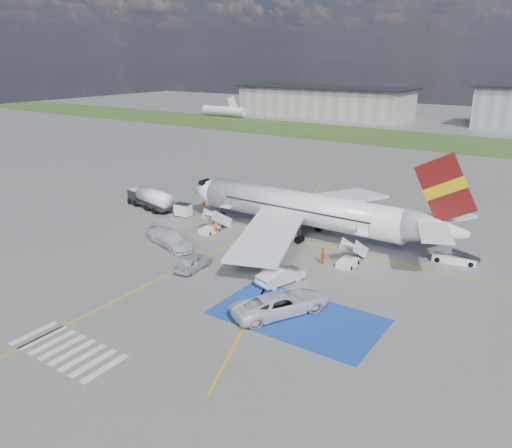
# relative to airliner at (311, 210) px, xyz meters

# --- Properties ---
(ground) EXTENTS (400.00, 400.00, 0.00)m
(ground) POSITION_rel_airliner_xyz_m (-1.51, -14.00, -3.39)
(ground) COLOR #60605E
(ground) RESTS_ON ground
(grass_strip) EXTENTS (400.00, 30.00, 0.01)m
(grass_strip) POSITION_rel_airliner_xyz_m (-1.51, 81.00, -3.39)
(grass_strip) COLOR #2D4C1E
(grass_strip) RESTS_ON ground
(taxiway_line_main) EXTENTS (120.00, 0.20, 0.01)m
(taxiway_line_main) POSITION_rel_airliner_xyz_m (-1.51, -2.00, -3.39)
(taxiway_line_main) COLOR gold
(taxiway_line_main) RESTS_ON ground
(taxiway_line_cross) EXTENTS (0.20, 60.00, 0.01)m
(taxiway_line_cross) POSITION_rel_airliner_xyz_m (-6.51, -24.00, -3.39)
(taxiway_line_cross) COLOR gold
(taxiway_line_cross) RESTS_ON ground
(taxiway_line_diag) EXTENTS (20.71, 56.45, 0.01)m
(taxiway_line_diag) POSITION_rel_airliner_xyz_m (-1.51, -2.00, -3.39)
(taxiway_line_diag) COLOR gold
(taxiway_line_diag) RESTS_ON ground
(staging_box) EXTENTS (14.00, 8.00, 0.01)m
(staging_box) POSITION_rel_airliner_xyz_m (8.49, -18.00, -3.39)
(staging_box) COLOR #1A3F9F
(staging_box) RESTS_ON ground
(crosswalk) EXTENTS (9.00, 4.00, 0.01)m
(crosswalk) POSITION_rel_airliner_xyz_m (-3.31, -32.00, -3.39)
(crosswalk) COLOR silver
(crosswalk) RESTS_ON ground
(terminal_west) EXTENTS (60.00, 22.00, 10.00)m
(terminal_west) POSITION_rel_airliner_xyz_m (-56.51, 116.00, 1.61)
(terminal_west) COLOR gray
(terminal_west) RESTS_ON ground
(airliner) EXTENTS (36.81, 32.95, 11.92)m
(airliner) POSITION_rel_airliner_xyz_m (0.00, 0.00, 0.00)
(airliner) COLOR white
(airliner) RESTS_ON ground
(airstairs_fwd) EXTENTS (1.90, 5.20, 3.60)m
(airstairs_fwd) POSITION_rel_airliner_xyz_m (-11.01, -5.30, -2.77)
(airstairs_fwd) COLOR white
(airstairs_fwd) RESTS_ON ground
(airstairs_aft) EXTENTS (1.90, 5.20, 3.60)m
(airstairs_aft) POSITION_rel_airliner_xyz_m (7.49, -5.30, -2.77)
(airstairs_aft) COLOR white
(airstairs_aft) RESTS_ON ground
(fuel_tanker) EXTENTS (9.07, 4.13, 3.00)m
(fuel_tanker) POSITION_rel_airliner_xyz_m (-24.50, -2.46, -2.13)
(fuel_tanker) COLOR black
(fuel_tanker) RESTS_ON ground
(gpu_cart) EXTENTS (2.30, 1.60, 1.82)m
(gpu_cart) POSITION_rel_airliner_xyz_m (-18.17, -2.61, -2.57)
(gpu_cart) COLOR white
(gpu_cart) RESTS_ON ground
(belt_loader) EXTENTS (4.90, 2.45, 1.42)m
(belt_loader) POSITION_rel_airliner_xyz_m (16.51, 1.51, -3.04)
(belt_loader) COLOR white
(belt_loader) RESTS_ON ground
(car_silver_a) EXTENTS (2.36, 4.91, 1.62)m
(car_silver_a) POSITION_rel_airliner_xyz_m (-5.29, -15.36, -2.58)
(car_silver_a) COLOR #B0B3B8
(car_silver_a) RESTS_ON ground
(car_silver_b) EXTENTS (3.24, 5.44, 1.69)m
(car_silver_b) POSITION_rel_airliner_xyz_m (3.91, -13.21, -2.55)
(car_silver_b) COLOR silver
(car_silver_b) RESTS_ON ground
(van_white_a) EXTENTS (5.82, 7.23, 2.47)m
(van_white_a) POSITION_rel_airliner_xyz_m (7.01, -18.26, -2.16)
(van_white_a) COLOR silver
(van_white_a) RESTS_ON ground
(van_white_b) EXTENTS (6.48, 4.18, 2.36)m
(van_white_b) POSITION_rel_airliner_xyz_m (-12.03, -11.75, -2.21)
(van_white_b) COLOR silver
(van_white_b) RESTS_ON ground
(crew_fwd) EXTENTS (0.70, 0.73, 1.68)m
(crew_fwd) POSITION_rel_airliner_xyz_m (-10.10, -5.53, -2.56)
(crew_fwd) COLOR orange
(crew_fwd) RESTS_ON ground
(crew_nose) EXTENTS (1.07, 1.12, 1.81)m
(crew_nose) POSITION_rel_airliner_xyz_m (-16.42, -0.29, -2.49)
(crew_nose) COLOR orange
(crew_nose) RESTS_ON ground
(crew_aft) EXTENTS (0.58, 1.08, 1.76)m
(crew_aft) POSITION_rel_airliner_xyz_m (5.01, -6.61, -2.51)
(crew_aft) COLOR orange
(crew_aft) RESTS_ON ground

